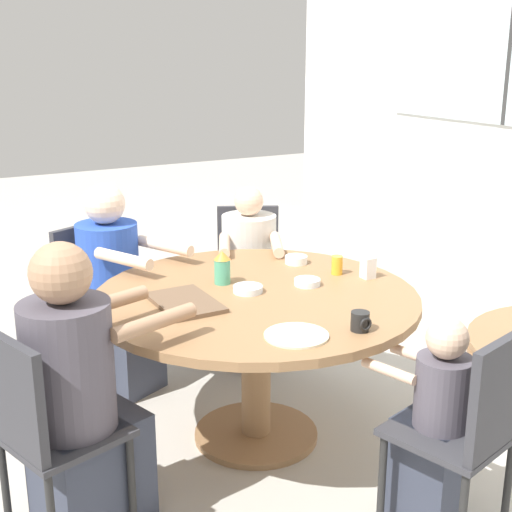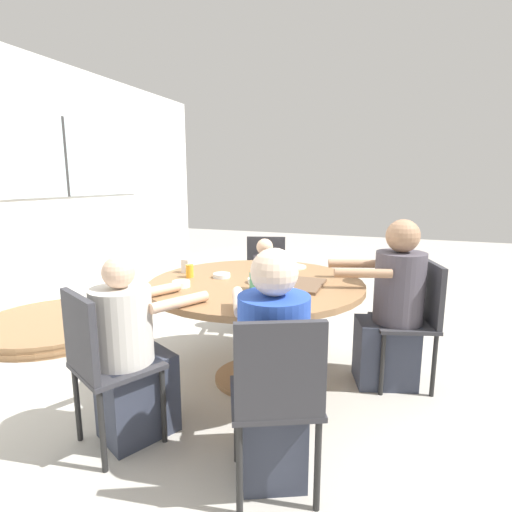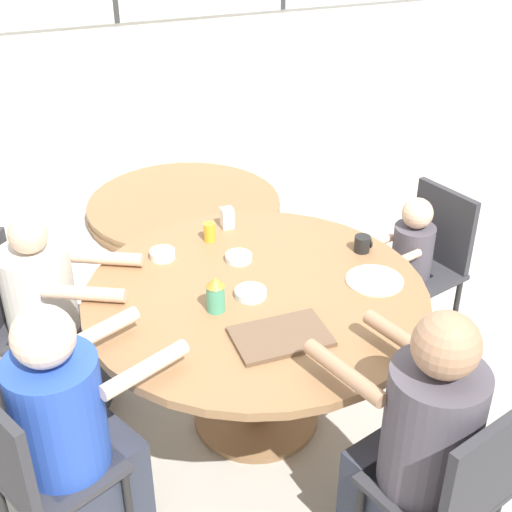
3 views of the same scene
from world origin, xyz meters
name	(u,v)px [view 1 (image 1 of 3)]	position (x,y,z in m)	size (l,w,h in m)	color
ground_plane	(256,436)	(0.00, 0.00, 0.00)	(16.00, 16.00, 0.00)	#B2ADA3
dining_table	(256,320)	(0.00, 0.00, 0.61)	(1.50, 1.50, 0.74)	olive
chair_for_woman_green_shirt	(40,423)	(0.33, -1.07, 0.53)	(0.50, 0.50, 0.89)	#333338
chair_for_man_blue_shirt	(94,289)	(-1.02, -0.47, 0.53)	(0.53, 0.53, 0.89)	#333338
chair_for_man_teal_shirt	(248,265)	(-1.00, 0.50, 0.53)	(0.54, 0.54, 0.89)	#333338
chair_for_toddler	(473,422)	(1.08, 0.30, 0.53)	(0.49, 0.49, 0.89)	#333338
person_woman_green_shirt	(80,407)	(0.28, -0.91, 0.53)	(0.50, 0.68, 1.18)	#333847
person_man_blue_shirt	(115,299)	(-0.86, -0.40, 0.51)	(0.68, 0.55, 1.15)	#333847
person_man_teal_shirt	(249,284)	(-0.85, 0.42, 0.47)	(0.66, 0.55, 1.05)	#333847
person_toddler	(433,434)	(0.93, 0.26, 0.42)	(0.42, 0.30, 0.90)	#333847
food_tray_dark	(185,302)	(-0.02, -0.34, 0.75)	(0.38, 0.25, 0.02)	brown
coffee_mug	(360,321)	(0.59, 0.15, 0.78)	(0.08, 0.08, 0.08)	black
sippy_cup	(222,267)	(-0.20, -0.07, 0.82)	(0.08, 0.08, 0.16)	#4CA57F
juice_glass	(337,265)	(-0.06, 0.49, 0.79)	(0.06, 0.06, 0.09)	gold
milk_carton_small	(368,268)	(0.06, 0.59, 0.79)	(0.06, 0.06, 0.11)	silver
bowl_white_shallow	(248,289)	(-0.03, -0.02, 0.76)	(0.14, 0.14, 0.03)	silver
bowl_cereal	(307,282)	(0.01, 0.27, 0.76)	(0.12, 0.12, 0.03)	silver
bowl_fruit	(296,260)	(-0.31, 0.41, 0.76)	(0.12, 0.12, 0.04)	white
plate_tortillas	(296,335)	(0.52, -0.11, 0.75)	(0.26, 0.26, 0.01)	beige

